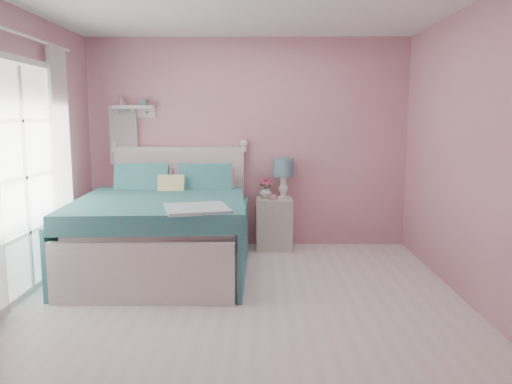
{
  "coord_description": "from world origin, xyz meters",
  "views": [
    {
      "loc": [
        0.19,
        -4.05,
        1.62
      ],
      "look_at": [
        0.12,
        1.2,
        0.83
      ],
      "focal_mm": 35.0,
      "sensor_mm": 36.0,
      "label": 1
    }
  ],
  "objects_px": {
    "table_lamp": "(284,170)",
    "vase": "(265,191)",
    "nightstand": "(274,223)",
    "teacup": "(273,197)",
    "bed": "(165,231)"
  },
  "relations": [
    {
      "from": "vase",
      "to": "teacup",
      "type": "bearing_deg",
      "value": -59.12
    },
    {
      "from": "table_lamp",
      "to": "vase",
      "type": "relative_size",
      "value": 3.11
    },
    {
      "from": "bed",
      "to": "vase",
      "type": "relative_size",
      "value": 13.96
    },
    {
      "from": "nightstand",
      "to": "bed",
      "type": "bearing_deg",
      "value": -144.58
    },
    {
      "from": "bed",
      "to": "nightstand",
      "type": "xyz_separation_m",
      "value": [
        1.2,
        0.85,
        -0.1
      ]
    },
    {
      "from": "nightstand",
      "to": "table_lamp",
      "type": "distance_m",
      "value": 0.67
    },
    {
      "from": "nightstand",
      "to": "table_lamp",
      "type": "bearing_deg",
      "value": 30.81
    },
    {
      "from": "teacup",
      "to": "vase",
      "type": "bearing_deg",
      "value": 120.88
    },
    {
      "from": "table_lamp",
      "to": "teacup",
      "type": "xyz_separation_m",
      "value": [
        -0.13,
        -0.17,
        -0.31
      ]
    },
    {
      "from": "vase",
      "to": "bed",
      "type": "bearing_deg",
      "value": -140.1
    },
    {
      "from": "nightstand",
      "to": "vase",
      "type": "distance_m",
      "value": 0.41
    },
    {
      "from": "vase",
      "to": "teacup",
      "type": "relative_size",
      "value": 1.8
    },
    {
      "from": "table_lamp",
      "to": "teacup",
      "type": "distance_m",
      "value": 0.38
    },
    {
      "from": "nightstand",
      "to": "teacup",
      "type": "height_order",
      "value": "teacup"
    },
    {
      "from": "table_lamp",
      "to": "vase",
      "type": "xyz_separation_m",
      "value": [
        -0.22,
        -0.01,
        -0.26
      ]
    }
  ]
}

